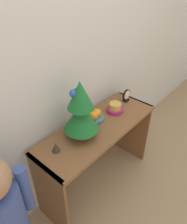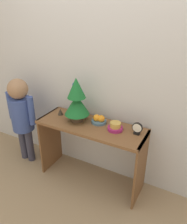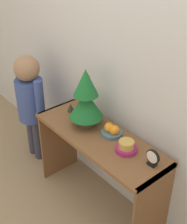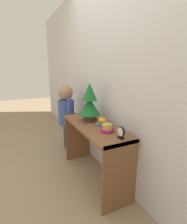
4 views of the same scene
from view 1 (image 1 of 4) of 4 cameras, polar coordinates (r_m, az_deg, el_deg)
The scene contains 9 objects.
ground_plane at distance 2.22m, azimuth 5.39°, elevation -20.42°, with size 12.00×12.00×0.00m, color #997F60.
back_wall at distance 1.66m, azimuth -5.33°, elevation 14.78°, with size 7.00×0.05×2.50m, color silver.
console_table at distance 1.88m, azimuth 1.23°, elevation -7.58°, with size 1.13×0.41×0.71m.
mini_tree at distance 1.54m, azimuth -3.35°, elevation 0.39°, with size 0.26×0.26×0.47m.
fruit_bowl at distance 1.82m, azimuth 0.44°, elevation -1.05°, with size 0.16×0.16×0.09m.
singing_bowl at distance 1.93m, azimuth 5.67°, elevation 1.02°, with size 0.15×0.15×0.08m.
desk_clock at distance 2.08m, azimuth 8.58°, elevation 4.29°, with size 0.10×0.04×0.12m.
figurine at distance 1.56m, azimuth -9.85°, elevation -9.04°, with size 0.06×0.06×0.08m.
child_figure at distance 1.42m, azimuth -22.98°, elevation -23.34°, with size 0.40×0.26×1.08m.
Camera 1 is at (-1.07, -0.67, 1.82)m, focal length 35.00 mm.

